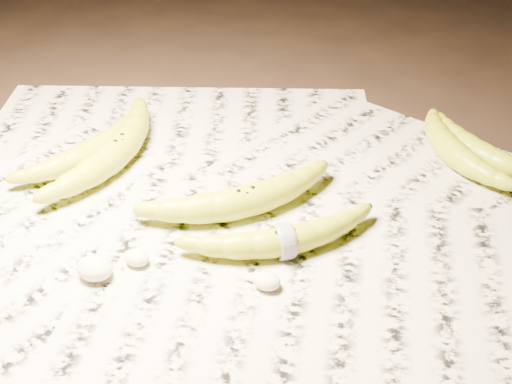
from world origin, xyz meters
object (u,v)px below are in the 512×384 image
at_px(banana_upper_a, 476,148).
at_px(banana_center, 245,199).
at_px(banana_upper_b, 451,147).
at_px(banana_left_b, 86,152).
at_px(banana_taped, 284,238).
at_px(banana_left_a, 118,148).

bearing_deg(banana_upper_a, banana_center, -100.68).
bearing_deg(banana_upper_b, banana_center, -82.31).
height_order(banana_left_b, banana_taped, same).
xyz_separation_m(banana_left_b, banana_taped, (0.30, -0.06, 0.00)).
distance_m(banana_left_a, banana_center, 0.20).
bearing_deg(banana_upper_a, banana_upper_b, -125.89).
xyz_separation_m(banana_taped, banana_upper_b, (0.12, 0.27, 0.00)).
height_order(banana_left_b, banana_upper_b, banana_upper_b).
relative_size(banana_left_a, banana_upper_b, 1.35).
relative_size(banana_center, banana_taped, 1.07).
relative_size(banana_left_b, banana_center, 0.80).
relative_size(banana_left_a, banana_center, 1.09).
height_order(banana_left_a, banana_left_b, banana_left_a).
bearing_deg(banana_upper_b, banana_upper_a, 69.76).
height_order(banana_left_a, banana_upper_a, banana_left_a).
distance_m(banana_upper_a, banana_upper_b, 0.03).
xyz_separation_m(banana_left_a, banana_left_b, (-0.04, -0.02, -0.00)).
bearing_deg(banana_taped, banana_upper_a, 20.19).
distance_m(banana_taped, banana_upper_a, 0.32).
relative_size(banana_left_a, banana_upper_a, 1.36).
distance_m(banana_left_b, banana_upper_a, 0.51).
bearing_deg(banana_left_b, banana_upper_b, -49.44).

